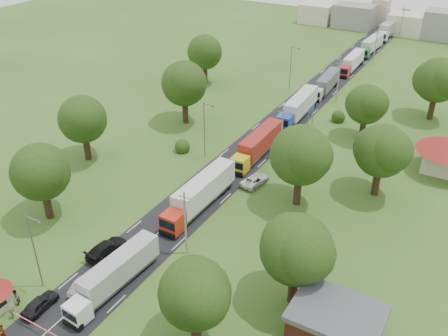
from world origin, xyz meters
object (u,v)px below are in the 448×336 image
Objects in this scene: car_lane_front at (40,304)px; pedestrian_near at (3,333)px; info_sign at (311,112)px; car_lane_mid at (84,284)px; boom_barrier at (33,324)px; truck_0 at (114,275)px.

pedestrian_near reaches higher than car_lane_front.
info_sign is 58.23m from car_lane_front.
pedestrian_near is at bearing 87.97° from car_lane_front.
car_lane_mid is 9.59m from pedestrian_near.
car_lane_front is at bearing 84.98° from pedestrian_near.
boom_barrier is 60.39m from info_sign.
truck_0 is 3.12× the size of car_lane_mid.
car_lane_mid is (-2.93, -1.92, -1.27)m from truck_0.
car_lane_front is at bearing 58.54° from car_lane_mid.
car_lane_front reaches higher than boom_barrier.
pedestrian_near is (0.07, -4.79, 0.23)m from car_lane_front.
pedestrian_near is (-4.86, -11.32, -1.01)m from truck_0.
car_lane_mid is at bearing -146.76° from truck_0.
boom_barrier is 0.68× the size of truck_0.
info_sign reaches higher than car_lane_front.
car_lane_front is (-4.93, -6.53, -1.23)m from truck_0.
boom_barrier is at bearing 121.56° from car_lane_front.
boom_barrier is 2.25× the size of info_sign.
pedestrian_near is at bearing -97.42° from info_sign.
info_sign reaches higher than car_lane_mid.
truck_0 reaches higher than car_lane_front.
info_sign is 53.41m from car_lane_mid.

